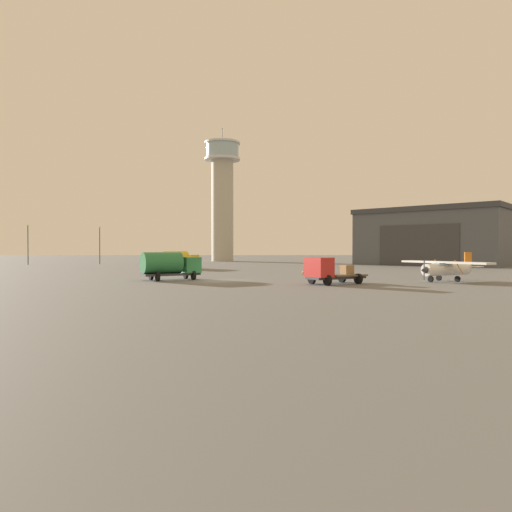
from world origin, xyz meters
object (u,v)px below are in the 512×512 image
Objects in this scene: light_post_east at (28,241)px; traffic_cone_near_left at (303,272)px; traffic_cone_near_right at (352,272)px; truck_flatbed_red at (328,271)px; truck_fuel_tanker_yellow at (180,259)px; truck_fuel_tanker_green at (170,265)px; airplane_white at (447,268)px; light_post_west at (100,241)px; control_tower at (222,193)px.

light_post_east is 14.42× the size of traffic_cone_near_left.
traffic_cone_near_right is (6.58, -0.11, 0.06)m from traffic_cone_near_left.
truck_fuel_tanker_yellow is at bearing -90.74° from truck_flatbed_red.
truck_flatbed_red is 8.94× the size of traffic_cone_near_right.
light_post_east is at bearing 99.04° from truck_fuel_tanker_green.
airplane_white is 13.55× the size of traffic_cone_near_right.
traffic_cone_near_right is at bearing -3.31° from truck_fuel_tanker_green.
light_post_west is (-54.04, 54.54, 3.65)m from airplane_white.
truck_fuel_tanker_yellow is at bearing 66.91° from truck_fuel_tanker_green.
light_post_west is 0.98× the size of light_post_east.
truck_fuel_tanker_green is at bearing -64.64° from light_post_west.
truck_fuel_tanker_green is 0.76× the size of light_post_east.
control_tower is 51.32× the size of traffic_cone_near_right.
truck_fuel_tanker_yellow is 32.68m from light_post_west.
traffic_cone_near_right is (61.29, -37.39, -4.81)m from light_post_east.
airplane_white is 76.87m from light_post_west.
light_post_west is at bearing -73.92° from airplane_white.
truck_fuel_tanker_green is 27.93m from truck_fuel_tanker_yellow.
traffic_cone_near_left is (-13.47, 13.64, -1.12)m from airplane_white.
truck_fuel_tanker_yellow is (-19.41, 33.96, 0.41)m from truck_flatbed_red.
truck_fuel_tanker_green reaches higher than truck_flatbed_red.
light_post_east is at bearing 148.61° from traffic_cone_near_right.
control_tower reaches higher than traffic_cone_near_right.
light_post_west is 62.67m from traffic_cone_near_right.
light_post_west is (-40.92, 58.33, 3.82)m from truck_flatbed_red.
control_tower is 5.74× the size of truck_flatbed_red.
airplane_white is 29.45m from truck_fuel_tanker_green.
truck_fuel_tanker_green is 10.91× the size of traffic_cone_near_left.
truck_fuel_tanker_green is 57.77m from light_post_west.
traffic_cone_near_right is at bearing -71.89° from control_tower.
traffic_cone_near_left is (14.64, -64.78, -18.41)m from control_tower.
truck_fuel_tanker_yellow is 0.70× the size of light_post_east.
light_post_west reaches higher than traffic_cone_near_right.
truck_fuel_tanker_yellow is 0.72× the size of light_post_west.
truck_flatbed_red is (-13.12, -3.80, -0.17)m from airplane_white.
light_post_west is 14.59m from light_post_east.
airplane_white is 1.15× the size of light_post_west.
truck_fuel_tanker_green is at bearing -128.33° from truck_fuel_tanker_yellow.
truck_flatbed_red is at bearing -79.67° from control_tower.
light_post_west reaches higher than truck_fuel_tanker_green.
control_tower is at bearing 102.73° from traffic_cone_near_left.
control_tower reaches higher than truck_fuel_tanker_green.
light_post_west is at bearing 86.55° from truck_fuel_tanker_yellow.
light_post_west is (-25.93, -23.88, -13.64)m from control_tower.
airplane_white is 1.52× the size of truck_flatbed_red.
truck_fuel_tanker_yellow is 41.40m from light_post_east.
truck_fuel_tanker_yellow reaches higher than truck_flatbed_red.
traffic_cone_near_left is (40.57, -40.90, -4.77)m from light_post_west.
truck_flatbed_red is 77.72m from light_post_east.
light_post_east reaches higher than traffic_cone_near_right.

